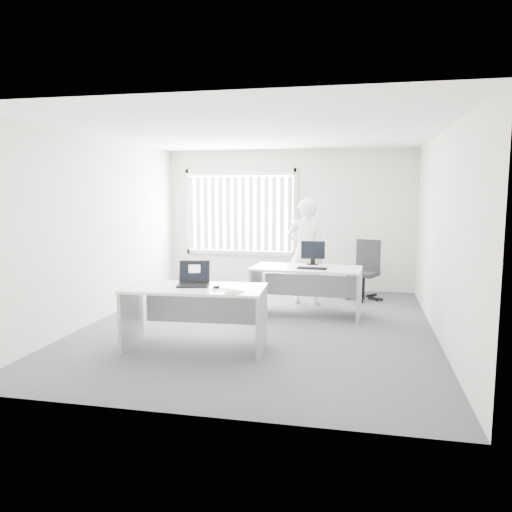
% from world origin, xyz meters
% --- Properties ---
extents(ground, '(6.00, 6.00, 0.00)m').
position_xyz_m(ground, '(0.00, 0.00, 0.00)').
color(ground, '#53535B').
rests_on(ground, ground).
extents(wall_back, '(5.00, 0.02, 2.80)m').
position_xyz_m(wall_back, '(0.00, 3.00, 1.40)').
color(wall_back, silver).
rests_on(wall_back, ground).
extents(wall_front, '(5.00, 0.02, 2.80)m').
position_xyz_m(wall_front, '(0.00, -3.00, 1.40)').
color(wall_front, silver).
rests_on(wall_front, ground).
extents(wall_left, '(0.02, 6.00, 2.80)m').
position_xyz_m(wall_left, '(-2.50, 0.00, 1.40)').
color(wall_left, silver).
rests_on(wall_left, ground).
extents(wall_right, '(0.02, 6.00, 2.80)m').
position_xyz_m(wall_right, '(2.50, 0.00, 1.40)').
color(wall_right, silver).
rests_on(wall_right, ground).
extents(ceiling, '(5.00, 6.00, 0.02)m').
position_xyz_m(ceiling, '(0.00, 0.00, 2.80)').
color(ceiling, white).
rests_on(ceiling, wall_back).
extents(window, '(2.32, 0.06, 1.76)m').
position_xyz_m(window, '(-1.00, 2.96, 1.55)').
color(window, beige).
rests_on(window, wall_back).
extents(blinds, '(2.20, 0.10, 1.50)m').
position_xyz_m(blinds, '(-1.00, 2.90, 1.52)').
color(blinds, white).
rests_on(blinds, wall_back).
extents(desk_near, '(1.79, 0.93, 0.80)m').
position_xyz_m(desk_near, '(-0.57, -1.18, 0.57)').
color(desk_near, silver).
rests_on(desk_near, ground).
extents(desk_far, '(1.75, 0.89, 0.78)m').
position_xyz_m(desk_far, '(0.61, 0.82, 0.56)').
color(desk_far, silver).
rests_on(desk_far, ground).
extents(office_chair, '(0.81, 0.81, 1.09)m').
position_xyz_m(office_chair, '(1.52, 2.25, 0.34)').
color(office_chair, black).
rests_on(office_chair, ground).
extents(person, '(0.69, 0.47, 1.87)m').
position_xyz_m(person, '(0.51, 1.67, 0.93)').
color(person, white).
rests_on(person, ground).
extents(laptop, '(0.46, 0.42, 0.31)m').
position_xyz_m(laptop, '(-0.61, -1.13, 0.95)').
color(laptop, black).
rests_on(laptop, desk_near).
extents(paper_sheet, '(0.28, 0.20, 0.00)m').
position_xyz_m(paper_sheet, '(-0.18, -1.28, 0.80)').
color(paper_sheet, white).
rests_on(paper_sheet, desk_near).
extents(mouse, '(0.06, 0.10, 0.04)m').
position_xyz_m(mouse, '(-0.28, -1.19, 0.82)').
color(mouse, '#B7B7BA').
rests_on(mouse, paper_sheet).
extents(booklet, '(0.21, 0.25, 0.01)m').
position_xyz_m(booklet, '(-0.00, -1.41, 0.80)').
color(booklet, white).
rests_on(booklet, desk_near).
extents(keyboard, '(0.47, 0.19, 0.02)m').
position_xyz_m(keyboard, '(0.71, 0.66, 0.79)').
color(keyboard, black).
rests_on(keyboard, desk_far).
extents(monitor, '(0.40, 0.15, 0.39)m').
position_xyz_m(monitor, '(0.68, 1.11, 0.98)').
color(monitor, black).
rests_on(monitor, desk_far).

